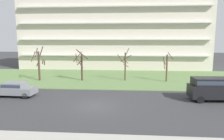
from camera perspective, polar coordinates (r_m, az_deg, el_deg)
The scene contains 9 objects.
ground at distance 19.63m, azimuth -4.61°, elevation -9.85°, with size 160.00×160.00×0.00m, color #38383A.
grass_lawn_strip at distance 33.11m, azimuth -0.89°, elevation -2.15°, with size 80.00×16.00×0.08m, color #66844C.
apartment_building at distance 46.30m, azimuth 0.64°, elevation 10.45°, with size 38.64×12.53×15.45m.
tree_far_left at distance 32.38m, azimuth -19.55°, elevation 1.66°, with size 1.98×1.94×5.16m.
tree_left at distance 30.74m, azimuth -8.58°, elevation 1.60°, with size 2.31×2.32×4.80m.
tree_center at distance 30.59m, azimuth 3.64°, elevation 1.51°, with size 2.21×2.22×4.88m.
tree_right at distance 30.70m, azimuth 14.93°, elevation 0.84°, with size 1.47×1.32×4.40m.
van_black_near_left at distance 23.23m, azimuth 26.86°, elevation -4.30°, with size 5.28×2.21×2.36m.
sedan_gray_center_left at distance 24.74m, azimuth -25.29°, elevation -4.70°, with size 4.46×1.95×1.57m.
Camera 1 is at (2.93, -18.40, 6.19)m, focal length 32.99 mm.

